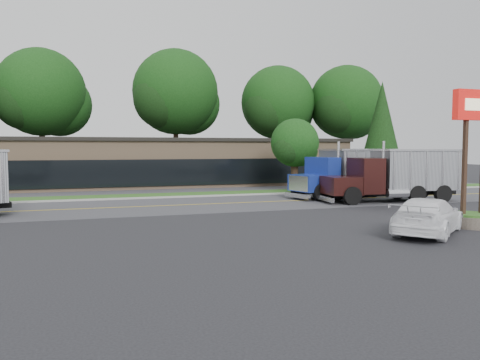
{
  "coord_description": "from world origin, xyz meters",
  "views": [
    {
      "loc": [
        -5.44,
        -18.68,
        3.48
      ],
      "look_at": [
        1.97,
        4.19,
        1.8
      ],
      "focal_mm": 35.0,
      "sensor_mm": 36.0,
      "label": 1
    }
  ],
  "objects_px": {
    "dump_truck_blue": "(342,172)",
    "bilo_sign": "(473,181)",
    "rally_car": "(428,216)",
    "dump_truck_maroon": "(398,174)"
  },
  "relations": [
    {
      "from": "bilo_sign",
      "to": "dump_truck_maroon",
      "type": "height_order",
      "value": "bilo_sign"
    },
    {
      "from": "bilo_sign",
      "to": "dump_truck_blue",
      "type": "bearing_deg",
      "value": 86.09
    },
    {
      "from": "bilo_sign",
      "to": "dump_truck_blue",
      "type": "distance_m",
      "value": 12.64
    },
    {
      "from": "dump_truck_blue",
      "to": "dump_truck_maroon",
      "type": "xyz_separation_m",
      "value": [
        2.06,
        -3.46,
        0.01
      ]
    },
    {
      "from": "dump_truck_blue",
      "to": "bilo_sign",
      "type": "bearing_deg",
      "value": 73.01
    },
    {
      "from": "rally_car",
      "to": "bilo_sign",
      "type": "bearing_deg",
      "value": -113.49
    },
    {
      "from": "rally_car",
      "to": "dump_truck_blue",
      "type": "bearing_deg",
      "value": -54.2
    },
    {
      "from": "rally_car",
      "to": "dump_truck_maroon",
      "type": "bearing_deg",
      "value": -68.91
    },
    {
      "from": "dump_truck_blue",
      "to": "rally_car",
      "type": "xyz_separation_m",
      "value": [
        -3.86,
        -13.39,
        -1.06
      ]
    },
    {
      "from": "bilo_sign",
      "to": "rally_car",
      "type": "distance_m",
      "value": 3.36
    }
  ]
}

